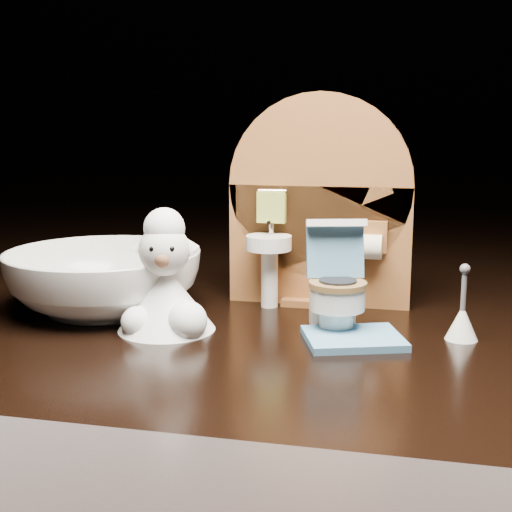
# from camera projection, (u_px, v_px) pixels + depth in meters

# --- Properties ---
(backdrop_panel) EXTENTS (0.13, 0.05, 0.15)m
(backdrop_panel) POSITION_uv_depth(u_px,v_px,m) (319.00, 213.00, 0.51)
(backdrop_panel) COLOR brown
(backdrop_panel) RESTS_ON ground
(toy_toilet) EXTENTS (0.04, 0.05, 0.07)m
(toy_toilet) POSITION_uv_depth(u_px,v_px,m) (336.00, 290.00, 0.45)
(toy_toilet) COLOR white
(toy_toilet) RESTS_ON ground
(bath_mat) EXTENTS (0.07, 0.06, 0.00)m
(bath_mat) POSITION_uv_depth(u_px,v_px,m) (353.00, 338.00, 0.43)
(bath_mat) COLOR teal
(bath_mat) RESTS_ON ground
(toilet_brush) EXTENTS (0.02, 0.02, 0.05)m
(toilet_brush) POSITION_uv_depth(u_px,v_px,m) (462.00, 320.00, 0.43)
(toilet_brush) COLOR white
(toilet_brush) RESTS_ON ground
(plush_lamb) EXTENTS (0.06, 0.06, 0.08)m
(plush_lamb) POSITION_uv_depth(u_px,v_px,m) (166.00, 288.00, 0.45)
(plush_lamb) COLOR white
(plush_lamb) RESTS_ON ground
(ceramic_bowl) EXTENTS (0.18, 0.18, 0.04)m
(ceramic_bowl) POSITION_uv_depth(u_px,v_px,m) (104.00, 281.00, 0.50)
(ceramic_bowl) COLOR white
(ceramic_bowl) RESTS_ON ground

